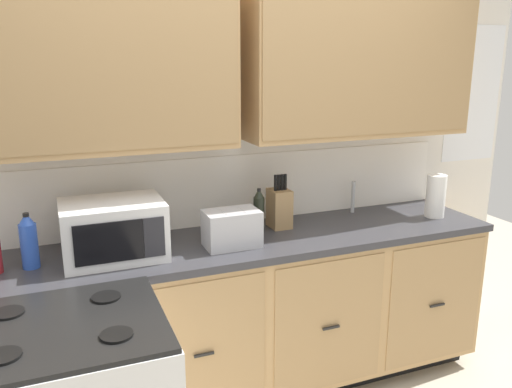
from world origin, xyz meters
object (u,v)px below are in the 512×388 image
object	(u,v)px
toaster	(232,228)
paper_towel_roll	(436,196)
bottle_dark	(259,211)
bottle_blue	(29,241)
microwave	(113,230)
knife_block	(279,208)

from	to	relation	value
toaster	paper_towel_roll	world-z (taller)	paper_towel_roll
bottle_dark	bottle_blue	world-z (taller)	bottle_blue
microwave	bottle_dark	size ratio (longest dim) A/B	1.91
microwave	bottle_blue	distance (m)	0.38
toaster	paper_towel_roll	bearing A→B (deg)	1.34
knife_block	paper_towel_roll	xyz separation A→B (m)	(0.96, -0.17, 0.01)
bottle_dark	knife_block	bearing A→B (deg)	17.57
toaster	knife_block	distance (m)	0.41
microwave	bottle_blue	bearing A→B (deg)	178.71
microwave	bottle_blue	size ratio (longest dim) A/B	1.82
toaster	bottle_blue	bearing A→B (deg)	175.34
bottle_blue	paper_towel_roll	bearing A→B (deg)	-1.19
toaster	paper_towel_roll	xyz separation A→B (m)	(1.32, 0.03, 0.03)
microwave	toaster	world-z (taller)	microwave
bottle_dark	bottle_blue	xyz separation A→B (m)	(-1.17, -0.07, 0.01)
microwave	paper_towel_roll	distance (m)	1.90
microwave	bottle_dark	world-z (taller)	microwave
knife_block	bottle_blue	bearing A→B (deg)	-174.79
toaster	knife_block	xyz separation A→B (m)	(0.36, 0.20, 0.02)
knife_block	paper_towel_roll	distance (m)	0.98
bottle_blue	microwave	bearing A→B (deg)	-1.29
paper_towel_roll	bottle_dark	bearing A→B (deg)	173.75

